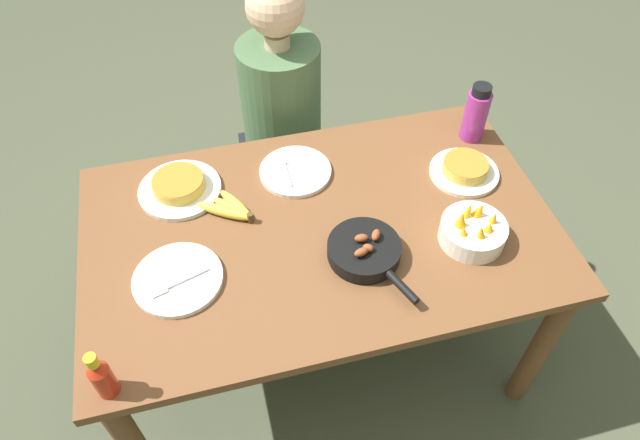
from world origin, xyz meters
TOP-DOWN VIEW (x-y plane):
  - ground_plane at (0.00, 0.00)m, footprint 14.00×14.00m
  - dining_table at (0.00, 0.00)m, footprint 1.45×0.89m
  - banana_bunch at (-0.26, 0.13)m, footprint 0.18×0.17m
  - skillet at (0.10, -0.15)m, footprint 0.22×0.33m
  - frittata_plate_center at (0.53, 0.10)m, footprint 0.23×0.23m
  - frittata_plate_side at (-0.41, 0.26)m, footprint 0.27×0.27m
  - empty_plate_near_front at (-0.02, 0.25)m, footprint 0.24×0.24m
  - empty_plate_far_left at (-0.44, -0.10)m, footprint 0.26×0.26m
  - fruit_bowl_mango at (0.43, -0.16)m, footprint 0.20×0.20m
  - water_bottle at (0.63, 0.28)m, footprint 0.08×0.08m
  - hot_sauce_bottle at (-0.64, -0.39)m, footprint 0.05×0.05m
  - person_figure at (0.02, 0.67)m, footprint 0.34×0.34m

SIDE VIEW (x-z plane):
  - ground_plane at x=0.00m, z-range 0.00..0.00m
  - person_figure at x=0.02m, z-range -0.10..1.10m
  - dining_table at x=0.00m, z-range 0.26..0.99m
  - empty_plate_near_front at x=-0.02m, z-range 0.72..0.75m
  - empty_plate_far_left at x=-0.44m, z-range 0.72..0.75m
  - banana_bunch at x=-0.26m, z-range 0.72..0.76m
  - frittata_plate_center at x=0.53m, z-range 0.72..0.77m
  - frittata_plate_side at x=-0.41m, z-range 0.72..0.78m
  - skillet at x=0.10m, z-range 0.71..0.79m
  - fruit_bowl_mango at x=0.43m, z-range 0.71..0.82m
  - hot_sauce_bottle at x=-0.64m, z-range 0.71..0.88m
  - water_bottle at x=0.63m, z-range 0.72..0.94m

